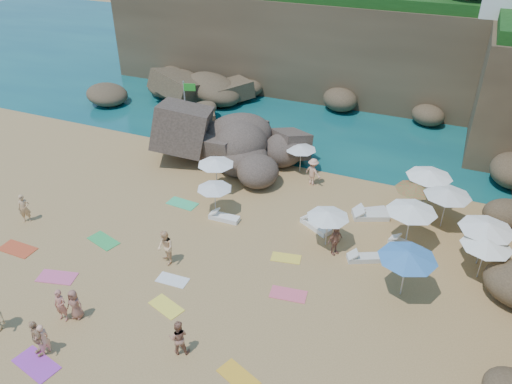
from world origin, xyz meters
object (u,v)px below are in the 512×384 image
at_px(parasol_0, 216,162).
at_px(parasol_1, 301,147).
at_px(lounger_0, 370,212).
at_px(person_stand_0, 24,208).
at_px(rock_outcrop, 220,164).
at_px(person_stand_6, 43,339).
at_px(person_stand_5, 227,135).
at_px(person_stand_3, 335,240).
at_px(parasol_2, 430,173).
at_px(person_stand_1, 178,337).
at_px(person_stand_4, 337,228).
at_px(flag_pole, 187,105).
at_px(person_stand_2, 313,172).

height_order(parasol_0, parasol_1, parasol_0).
bearing_deg(parasol_0, parasol_1, 46.78).
bearing_deg(lounger_0, person_stand_0, 171.79).
bearing_deg(parasol_0, rock_outcrop, 112.84).
distance_m(parasol_1, person_stand_6, 18.57).
bearing_deg(person_stand_5, person_stand_3, -62.66).
distance_m(person_stand_0, person_stand_5, 14.02).
xyz_separation_m(parasol_2, person_stand_1, (-7.57, -14.60, -1.42)).
distance_m(person_stand_0, person_stand_3, 16.82).
bearing_deg(person_stand_5, person_stand_0, -138.25).
distance_m(lounger_0, person_stand_4, 3.29).
relative_size(rock_outcrop, parasol_2, 3.41).
xyz_separation_m(lounger_0, person_stand_0, (-17.30, -8.02, 0.68)).
height_order(flag_pole, lounger_0, flag_pole).
bearing_deg(person_stand_0, person_stand_5, 26.48).
height_order(parasol_2, person_stand_0, parasol_2).
relative_size(parasol_0, person_stand_2, 1.25).
relative_size(person_stand_4, person_stand_6, 1.01).
height_order(parasol_1, parasol_2, parasol_2).
bearing_deg(rock_outcrop, flag_pole, 150.09).
bearing_deg(parasol_1, lounger_0, -31.66).
bearing_deg(person_stand_1, lounger_0, -134.01).
bearing_deg(person_stand_5, parasol_0, -92.44).
relative_size(lounger_0, person_stand_5, 1.06).
bearing_deg(parasol_0, person_stand_4, -14.61).
relative_size(rock_outcrop, flag_pole, 1.90).
xyz_separation_m(parasol_1, lounger_0, (5.24, -3.23, -1.56)).
relative_size(parasol_1, person_stand_3, 1.24).
bearing_deg(parasol_0, flag_pole, 133.25).
distance_m(parasol_2, person_stand_0, 22.38).
bearing_deg(parasol_2, person_stand_5, 169.38).
distance_m(parasol_2, person_stand_5, 14.09).
distance_m(person_stand_1, person_stand_4, 10.31).
distance_m(parasol_1, person_stand_4, 7.54).
bearing_deg(person_stand_6, parasol_1, 177.41).
bearing_deg(person_stand_0, parasol_2, -10.75).
bearing_deg(parasol_1, person_stand_4, -56.77).
relative_size(rock_outcrop, parasol_0, 3.97).
bearing_deg(lounger_0, person_stand_2, 120.90).
height_order(parasol_0, lounger_0, parasol_0).
bearing_deg(person_stand_6, person_stand_4, 155.22).
relative_size(person_stand_0, person_stand_2, 0.95).
height_order(rock_outcrop, person_stand_0, rock_outcrop).
bearing_deg(person_stand_6, parasol_2, 154.88).
relative_size(flag_pole, person_stand_6, 3.02).
xyz_separation_m(flag_pole, person_stand_0, (-3.42, -12.11, -2.10)).
bearing_deg(parasol_1, flag_pole, 174.34).
xyz_separation_m(flag_pole, person_stand_6, (4.14, -18.84, -2.17)).
xyz_separation_m(flag_pole, parasol_0, (4.72, -5.02, -1.02)).
bearing_deg(person_stand_5, parasol_1, -34.80).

